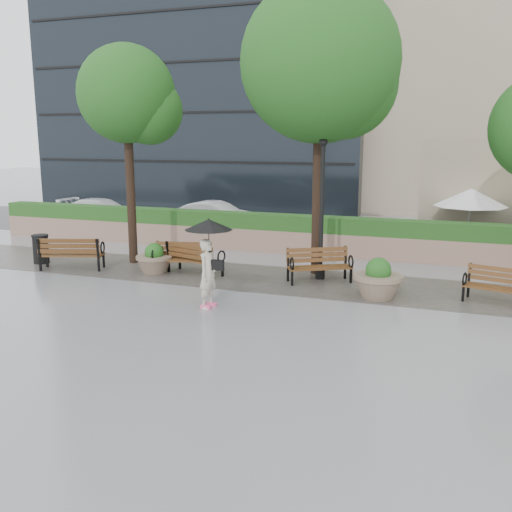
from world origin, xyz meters
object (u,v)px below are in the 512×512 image
(bench_4, at_px, (499,294))
(bench_3, at_px, (319,272))
(bench_2, at_px, (195,265))
(bench_1, at_px, (182,264))
(pedestrian, at_px, (208,254))
(trash_bin, at_px, (41,250))
(car_right, at_px, (216,216))
(planter_right, at_px, (378,282))
(lamppost, at_px, (321,219))
(car_left, at_px, (102,212))
(bench_0, at_px, (72,260))
(planter_left, at_px, (154,261))

(bench_4, bearing_deg, bench_3, -172.60)
(bench_2, height_order, bench_3, bench_3)
(bench_1, bearing_deg, bench_4, -15.94)
(bench_1, bearing_deg, pedestrian, -66.84)
(trash_bin, height_order, pedestrian, pedestrian)
(car_right, bearing_deg, planter_right, -131.54)
(planter_right, distance_m, lamppost, 2.74)
(bench_2, bearing_deg, pedestrian, 137.08)
(bench_3, xyz_separation_m, pedestrian, (-1.96, -3.26, 1.03))
(bench_3, bearing_deg, bench_4, -37.74)
(trash_bin, xyz_separation_m, lamppost, (9.13, 1.02, 1.34))
(bench_3, xyz_separation_m, trash_bin, (-9.19, -0.63, 0.16))
(car_left, distance_m, car_right, 5.78)
(bench_4, bearing_deg, bench_1, -166.70)
(bench_0, relative_size, car_left, 0.49)
(planter_left, bearing_deg, pedestrian, -41.44)
(bench_1, bearing_deg, lamppost, -3.85)
(planter_right, bearing_deg, car_right, 134.04)
(car_left, bearing_deg, trash_bin, -158.77)
(planter_right, bearing_deg, pedestrian, -149.92)
(bench_3, bearing_deg, bench_2, 155.31)
(bench_0, relative_size, planter_right, 1.61)
(bench_2, bearing_deg, planter_left, 26.48)
(bench_1, xyz_separation_m, lamppost, (4.11, 0.73, 1.51))
(car_left, bearing_deg, bench_3, -120.67)
(car_left, distance_m, pedestrian, 14.76)
(bench_3, bearing_deg, pedestrian, -150.89)
(bench_0, relative_size, planter_left, 1.84)
(car_left, bearing_deg, bench_2, -131.84)
(bench_1, distance_m, car_left, 11.13)
(trash_bin, distance_m, lamppost, 9.28)
(lamppost, height_order, car_left, lamppost)
(car_right, bearing_deg, trash_bin, 165.99)
(planter_right, height_order, pedestrian, pedestrian)
(pedestrian, bearing_deg, car_right, 31.72)
(bench_4, height_order, pedestrian, pedestrian)
(trash_bin, bearing_deg, car_right, 71.56)
(planter_right, xyz_separation_m, pedestrian, (-3.76, -2.18, 0.90))
(trash_bin, bearing_deg, planter_right, -2.35)
(bench_2, bearing_deg, bench_0, 25.87)
(bench_1, xyz_separation_m, bench_3, (4.17, 0.35, 0.01))
(bench_0, distance_m, bench_1, 3.55)
(bench_1, bearing_deg, planter_left, -178.20)
(bench_0, xyz_separation_m, bench_2, (3.90, 0.71, -0.02))
(trash_bin, bearing_deg, bench_3, 3.95)
(planter_right, xyz_separation_m, car_right, (-8.28, 8.57, 0.22))
(planter_left, height_order, planter_right, planter_right)
(car_left, height_order, pedestrian, pedestrian)
(bench_3, relative_size, pedestrian, 0.89)
(lamppost, height_order, car_right, lamppost)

